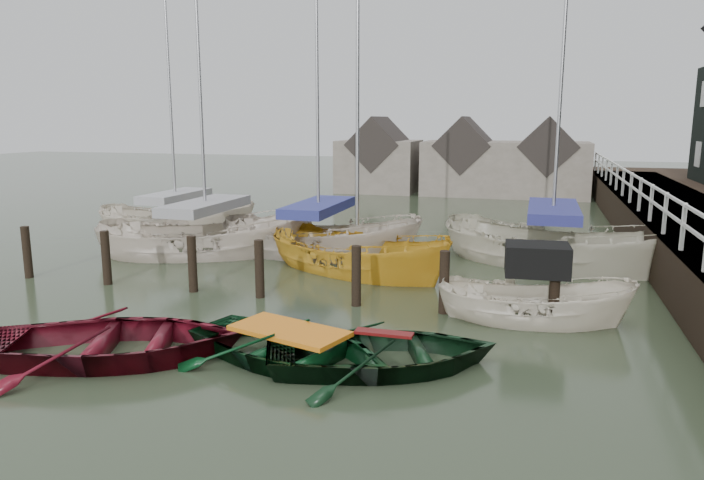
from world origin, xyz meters
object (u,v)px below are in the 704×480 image
(sailboat_d, at_px, (550,263))
(sailboat_e, at_px, (177,232))
(rowboat_red, at_px, (117,358))
(sailboat_a, at_px, (207,252))
(sailboat_b, at_px, (319,253))
(rowboat_green, at_px, (290,362))
(sailboat_c, at_px, (357,271))
(motorboat, at_px, (534,317))
(rowboat_dkgreen, at_px, (384,368))

(sailboat_d, relative_size, sailboat_e, 1.14)
(rowboat_red, xyz_separation_m, sailboat_e, (-5.80, 11.32, 0.06))
(sailboat_a, height_order, sailboat_b, sailboat_a)
(sailboat_a, xyz_separation_m, sailboat_d, (10.40, 1.56, -0.00))
(rowboat_green, relative_size, sailboat_a, 0.32)
(sailboat_c, height_order, sailboat_d, sailboat_c)
(sailboat_b, distance_m, sailboat_e, 6.68)
(motorboat, bearing_deg, sailboat_b, 48.59)
(rowboat_green, height_order, sailboat_a, sailboat_a)
(rowboat_red, xyz_separation_m, motorboat, (7.12, 4.26, 0.11))
(sailboat_c, bearing_deg, rowboat_red, -172.46)
(sailboat_a, bearing_deg, sailboat_b, -99.34)
(sailboat_e, bearing_deg, sailboat_c, -123.00)
(rowboat_red, height_order, rowboat_dkgreen, rowboat_red)
(rowboat_dkgreen, xyz_separation_m, sailboat_c, (-2.37, 6.62, 0.01))
(rowboat_red, xyz_separation_m, sailboat_a, (-2.87, 8.34, 0.06))
(rowboat_red, height_order, sailboat_e, sailboat_e)
(sailboat_a, height_order, sailboat_e, sailboat_a)
(rowboat_red, xyz_separation_m, rowboat_green, (3.02, 0.72, 0.00))
(rowboat_green, height_order, sailboat_e, sailboat_e)
(rowboat_dkgreen, bearing_deg, sailboat_a, 22.68)
(motorboat, bearing_deg, sailboat_c, 51.55)
(motorboat, height_order, sailboat_c, sailboat_c)
(motorboat, height_order, sailboat_d, sailboat_d)
(sailboat_b, xyz_separation_m, sailboat_d, (6.98, 0.65, -0.00))
(sailboat_a, height_order, sailboat_d, sailboat_a)
(sailboat_b, bearing_deg, sailboat_a, 106.25)
(sailboat_a, xyz_separation_m, sailboat_e, (-2.93, 2.99, -0.00))
(rowboat_red, height_order, motorboat, motorboat)
(motorboat, height_order, sailboat_a, sailboat_a)
(sailboat_a, bearing_deg, rowboat_red, 174.66)
(sailboat_c, bearing_deg, rowboat_green, -149.45)
(rowboat_dkgreen, xyz_separation_m, motorboat, (2.44, 3.33, 0.11))
(sailboat_c, distance_m, sailboat_e, 8.94)
(motorboat, height_order, sailboat_e, sailboat_e)
(sailboat_d, bearing_deg, rowboat_dkgreen, -175.28)
(rowboat_red, height_order, sailboat_d, sailboat_d)
(motorboat, relative_size, sailboat_d, 0.37)
(sailboat_a, distance_m, sailboat_b, 3.54)
(sailboat_d, bearing_deg, motorboat, -161.81)
(rowboat_green, distance_m, motorboat, 5.41)
(rowboat_red, bearing_deg, motorboat, -80.49)
(rowboat_red, relative_size, sailboat_b, 0.42)
(rowboat_dkgreen, xyz_separation_m, sailboat_d, (2.86, 8.98, 0.06))
(rowboat_red, bearing_deg, sailboat_e, 5.73)
(rowboat_dkgreen, bearing_deg, motorboat, -59.06)
(sailboat_b, xyz_separation_m, sailboat_c, (1.75, -1.71, -0.05))
(sailboat_a, relative_size, sailboat_c, 1.10)
(rowboat_dkgreen, distance_m, sailboat_d, 9.42)
(rowboat_red, height_order, sailboat_b, sailboat_b)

